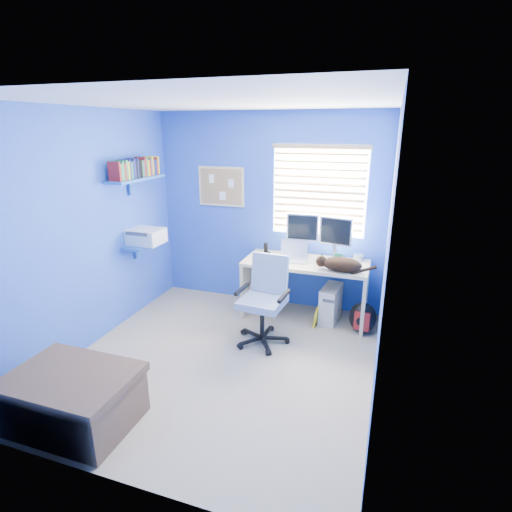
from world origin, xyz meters
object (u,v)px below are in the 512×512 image
(laptop, at_px, (293,252))
(office_chair, at_px, (264,311))
(cat, at_px, (342,264))
(tower_pc, at_px, (331,304))
(desk, at_px, (305,290))

(laptop, height_order, office_chair, office_chair)
(office_chair, bearing_deg, cat, 34.17)
(tower_pc, bearing_deg, office_chair, -124.88)
(desk, bearing_deg, tower_pc, 0.18)
(laptop, bearing_deg, desk, 0.99)
(desk, xyz_separation_m, office_chair, (-0.31, -0.72, -0.01))
(cat, relative_size, tower_pc, 0.99)
(laptop, relative_size, tower_pc, 0.73)
(cat, relative_size, office_chair, 0.46)
(cat, height_order, tower_pc, cat)
(cat, distance_m, office_chair, 1.03)
(laptop, bearing_deg, cat, -24.93)
(laptop, relative_size, cat, 0.74)
(tower_pc, xyz_separation_m, office_chair, (-0.64, -0.72, 0.14))
(desk, bearing_deg, laptop, -170.85)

